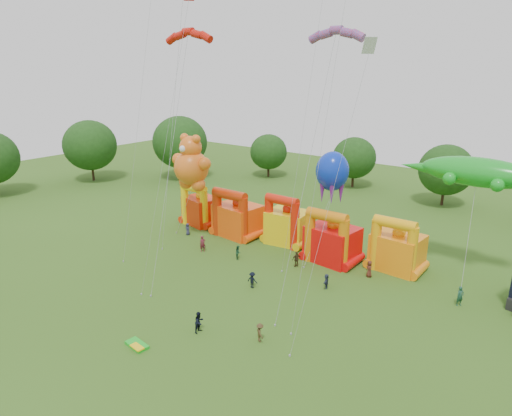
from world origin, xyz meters
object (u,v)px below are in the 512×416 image
Objects in this scene: gecko_kite at (474,201)px; teddy_bear_kite at (191,167)px; bouncy_castle_2 at (287,224)px; octopus_kite at (325,202)px; bouncy_castle_0 at (200,208)px; spectator_4 at (297,259)px; spectator_0 at (188,229)px.

teddy_bear_kite is at bearing -163.24° from gecko_kite.
octopus_kite is (4.43, 1.31, 3.33)m from bouncy_castle_2.
gecko_kite reaches higher than octopus_kite.
bouncy_castle_0 is 13.55m from bouncy_castle_2.
gecko_kite is at bearing 16.76° from teddy_bear_kite.
bouncy_castle_0 reaches higher than spectator_4.
gecko_kite is 8.03× the size of spectator_4.
teddy_bear_kite is 17.22m from spectator_4.
bouncy_castle_0 is 0.44× the size of teddy_bear_kite.
spectator_0 is 0.86× the size of spectator_4.
bouncy_castle_2 is 13.08m from spectator_0.
spectator_4 is (18.28, -3.96, -1.35)m from bouncy_castle_0.
bouncy_castle_2 is 5.69m from octopus_kite.
octopus_kite is at bearing 16.49° from bouncy_castle_2.
gecko_kite reaches higher than bouncy_castle_0.
bouncy_castle_0 is at bearing 125.70° from spectator_0.
octopus_kite is 6.35× the size of spectator_4.
bouncy_castle_0 is 0.51× the size of octopus_kite.
gecko_kite reaches higher than spectator_4.
bouncy_castle_0 is 4.71m from spectator_0.
teddy_bear_kite is at bearing -150.37° from bouncy_castle_2.
teddy_bear_kite reaches higher than gecko_kite.
bouncy_castle_2 is at bearing 5.26° from bouncy_castle_0.
bouncy_castle_0 is 0.41× the size of gecko_kite.
teddy_bear_kite is 16.71m from octopus_kite.
octopus_kite is at bearing -147.88° from spectator_4.
spectator_0 is at bearing -164.78° from gecko_kite.
octopus_kite reaches higher than bouncy_castle_0.
octopus_kite reaches higher than bouncy_castle_2.
octopus_kite is (-15.48, -1.94, -2.50)m from gecko_kite.
bouncy_castle_2 is at bearing -108.36° from spectator_4.
spectator_4 is at bearing 2.40° from teddy_bear_kite.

